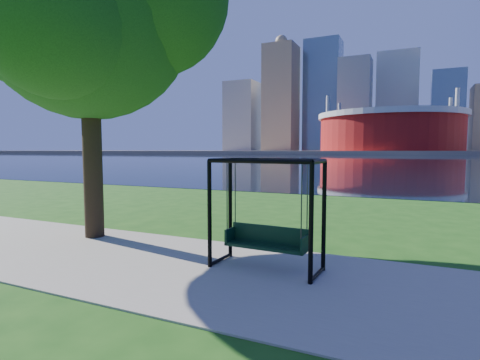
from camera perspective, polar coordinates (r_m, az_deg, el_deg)
The scene contains 8 objects.
ground at distance 7.42m, azimuth -0.59°, elevation -12.99°, with size 900.00×900.00×0.00m, color #1E5114.
path at distance 6.99m, azimuth -2.40°, elevation -13.98°, with size 120.00×4.00×0.03m, color #9E937F.
river at distance 108.46m, azimuth 23.18°, elevation 3.00°, with size 900.00×180.00×0.02m, color black.
far_bank at distance 312.41m, azimuth 24.25°, elevation 3.92°, with size 900.00×228.00×2.00m, color #937F60.
stadium at distance 242.04m, azimuth 21.80°, elevation 7.06°, with size 83.00×83.00×32.00m.
skyline at distance 327.60m, azimuth 23.72°, elevation 10.06°, with size 392.00×66.00×96.50m.
swing at distance 6.99m, azimuth 4.06°, elevation -5.57°, with size 2.08×0.98×2.09m.
park_tree at distance 10.84m, azimuth -22.14°, elevation 23.05°, with size 6.65×6.00×8.26m.
Camera 1 is at (3.03, -6.39, 2.23)m, focal length 28.00 mm.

